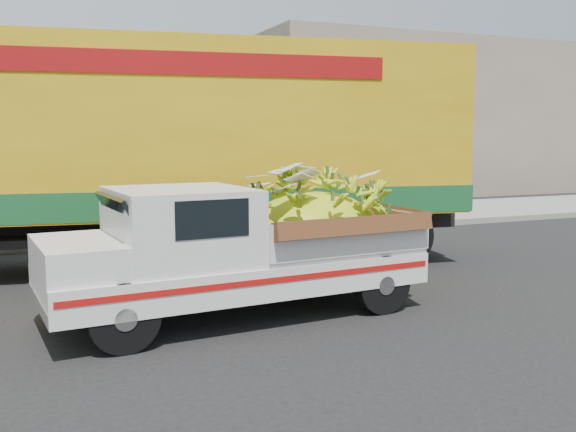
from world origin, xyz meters
name	(u,v)px	position (x,y,z in m)	size (l,w,h in m)	color
ground	(135,316)	(0.00, 0.00, 0.00)	(100.00, 100.00, 0.00)	black
curb	(90,244)	(0.00, 5.43, 0.07)	(60.00, 0.25, 0.15)	gray
sidewalk	(80,231)	(0.00, 7.53, 0.07)	(60.00, 4.00, 0.14)	gray
building_right	(418,119)	(14.00, 14.43, 3.00)	(14.00, 6.00, 6.00)	gray
pickup_truck	(264,245)	(1.56, -0.49, 0.89)	(4.83, 2.11, 1.65)	black
semi_trailer	(119,145)	(0.30, 2.98, 2.12)	(12.07, 4.30, 3.80)	black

